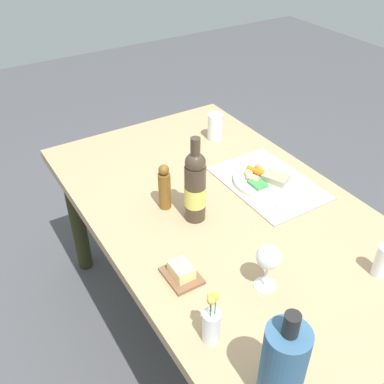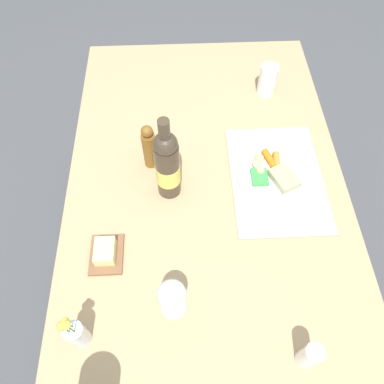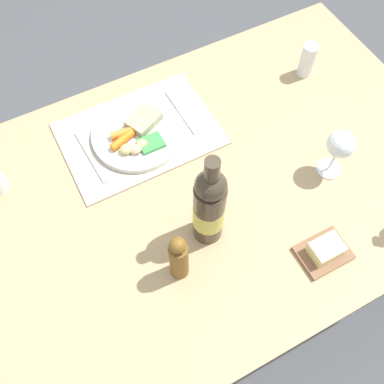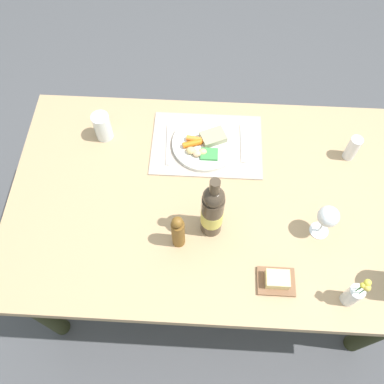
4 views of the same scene
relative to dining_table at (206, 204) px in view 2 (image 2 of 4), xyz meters
The scene contains 13 objects.
ground_plane 0.63m from the dining_table, ahead, with size 8.00×8.00×0.00m, color #48484C.
dining_table is the anchor object (origin of this frame).
placemat 0.26m from the dining_table, 80.71° to the right, with size 0.46×0.32×0.01m, color #AB9C8E.
dinner_plate 0.26m from the dining_table, 78.43° to the right, with size 0.27×0.27×0.05m.
fork 0.29m from the dining_table, 113.19° to the right, with size 0.02×0.19×0.01m, color silver.
knife 0.32m from the dining_table, 49.20° to the right, with size 0.01×0.20×0.01m, color silver.
butter_dish 0.41m from the dining_table, 124.33° to the left, with size 0.13×0.10×0.05m.
wine_bottle 0.26m from the dining_table, 84.82° to the left, with size 0.08×0.08×0.34m.
salt_shaker 0.60m from the dining_table, 157.84° to the right, with size 0.05×0.05×0.11m, color white.
flower_vase 0.61m from the dining_table, 141.21° to the left, with size 0.05×0.05×0.19m.
wine_glass 0.46m from the dining_table, 162.65° to the left, with size 0.08×0.08×0.16m.
water_tumbler 0.56m from the dining_table, 29.76° to the right, with size 0.07×0.07×0.13m.
pepper_mill 0.29m from the dining_table, 56.55° to the left, with size 0.05×0.05×0.19m.
Camera 2 is at (-0.67, 0.08, 1.77)m, focal length 34.59 mm.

